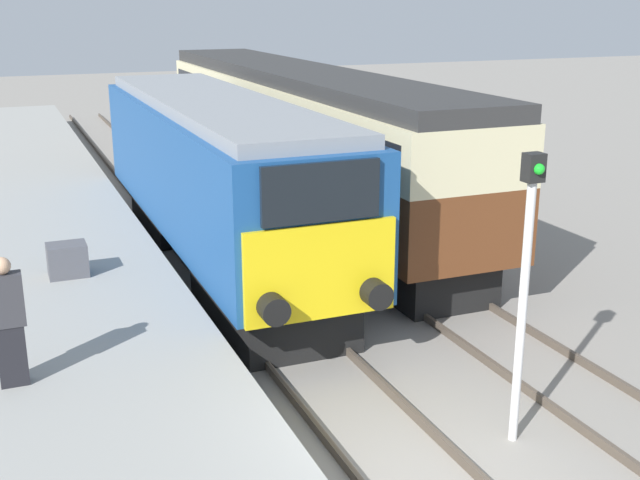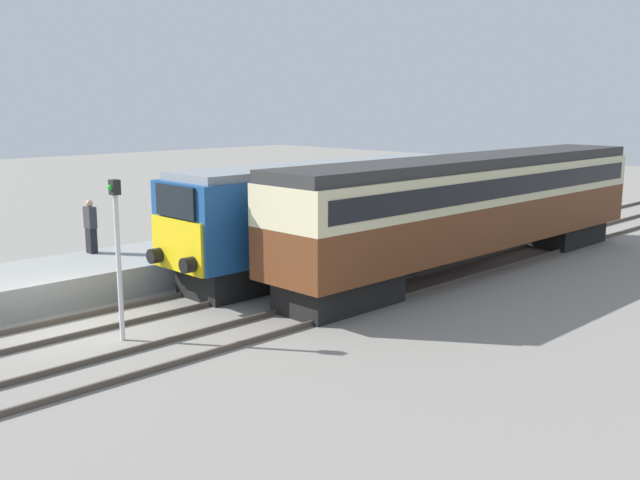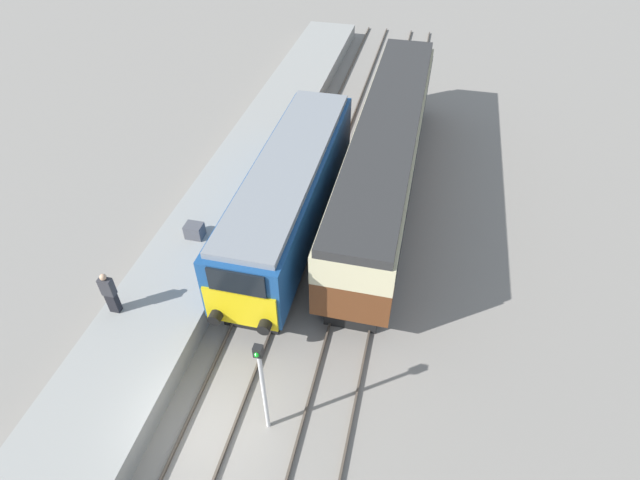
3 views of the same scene
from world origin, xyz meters
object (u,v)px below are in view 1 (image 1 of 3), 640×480
object	(u,v)px
locomotive	(216,175)
signal_post	(525,277)
passenger_carriage	(298,126)
person_on_platform	(8,322)
luggage_crate	(67,260)

from	to	relation	value
locomotive	signal_post	distance (m)	8.93
locomotive	passenger_carriage	distance (m)	5.17
locomotive	passenger_carriage	xyz separation A→B (m)	(3.40, 3.88, 0.34)
locomotive	passenger_carriage	world-z (taller)	passenger_carriage
passenger_carriage	person_on_platform	bearing A→B (deg)	-127.67
locomotive	person_on_platform	world-z (taller)	locomotive
person_on_platform	luggage_crate	bearing A→B (deg)	75.51
locomotive	signal_post	xyz separation A→B (m)	(1.70, -8.76, 0.28)
luggage_crate	person_on_platform	bearing A→B (deg)	-104.49
locomotive	luggage_crate	world-z (taller)	locomotive
person_on_platform	locomotive	bearing A→B (deg)	54.68
passenger_carriage	signal_post	distance (m)	12.76
signal_post	luggage_crate	size ratio (longest dim) A/B	5.66
person_on_platform	luggage_crate	xyz separation A→B (m)	(1.09, 4.21, -0.57)
person_on_platform	luggage_crate	world-z (taller)	person_on_platform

